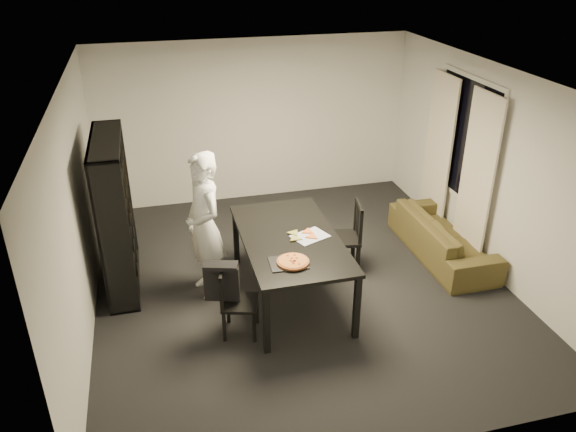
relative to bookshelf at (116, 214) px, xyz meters
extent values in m
cube|color=black|center=(2.16, -0.60, -0.95)|extent=(5.00, 5.50, 0.01)
cube|color=white|center=(2.16, -0.60, 1.65)|extent=(5.00, 5.50, 0.01)
cube|color=white|center=(2.16, 2.15, 0.35)|extent=(5.00, 0.01, 2.60)
cube|color=white|center=(2.16, -3.35, 0.35)|extent=(5.00, 0.01, 2.60)
cube|color=white|center=(-0.34, -0.60, 0.35)|extent=(0.01, 5.50, 2.60)
cube|color=white|center=(4.66, -0.60, 0.35)|extent=(0.01, 5.50, 2.60)
cube|color=black|center=(4.64, 0.00, 0.55)|extent=(0.02, 1.40, 1.60)
cube|color=white|center=(4.64, 0.00, 0.55)|extent=(0.03, 1.52, 1.72)
cube|color=silver|center=(4.56, -0.52, 0.20)|extent=(0.03, 0.70, 2.25)
cube|color=silver|center=(4.56, 0.52, 0.20)|extent=(0.03, 0.70, 2.25)
cube|color=black|center=(0.00, 0.00, 0.00)|extent=(0.35, 1.50, 1.90)
cube|color=black|center=(1.96, -0.87, -0.14)|extent=(1.10, 1.99, 0.04)
cube|color=black|center=(1.46, -1.81, -0.56)|extent=(0.07, 0.07, 0.78)
cube|color=black|center=(2.46, -1.81, -0.56)|extent=(0.07, 0.07, 0.78)
cube|color=black|center=(1.46, 0.07, -0.56)|extent=(0.07, 0.07, 0.78)
cube|color=black|center=(2.46, 0.07, -0.56)|extent=(0.07, 0.07, 0.78)
cube|color=black|center=(1.26, -1.41, -0.56)|extent=(0.47, 0.47, 0.04)
cube|color=black|center=(1.09, -1.36, -0.34)|extent=(0.14, 0.37, 0.41)
cube|color=black|center=(1.09, -1.36, -0.16)|extent=(0.13, 0.35, 0.05)
cube|color=black|center=(1.37, -1.61, -0.76)|extent=(0.04, 0.04, 0.37)
cube|color=black|center=(1.46, -1.30, -0.76)|extent=(0.04, 0.04, 0.37)
cube|color=black|center=(1.06, -1.52, -0.76)|extent=(0.04, 0.04, 0.37)
cube|color=black|center=(1.15, -1.21, -0.76)|extent=(0.04, 0.04, 0.37)
cube|color=black|center=(2.77, -0.42, -0.50)|extent=(0.52, 0.52, 0.04)
cube|color=black|center=(2.97, -0.46, -0.24)|extent=(0.13, 0.44, 0.47)
cube|color=black|center=(2.97, -0.46, -0.03)|extent=(0.11, 0.42, 0.05)
cube|color=black|center=(2.63, -0.20, -0.74)|extent=(0.04, 0.04, 0.43)
cube|color=black|center=(2.55, -0.57, -0.74)|extent=(0.04, 0.04, 0.43)
cube|color=black|center=(3.00, -0.27, -0.74)|extent=(0.04, 0.04, 0.43)
cube|color=black|center=(2.92, -0.64, -0.74)|extent=(0.04, 0.04, 0.43)
cube|color=black|center=(1.08, -1.35, -0.32)|extent=(0.38, 0.18, 0.41)
cube|color=black|center=(1.08, -1.35, -0.09)|extent=(0.39, 0.25, 0.05)
imported|color=white|center=(1.01, -0.50, -0.04)|extent=(0.61, 0.76, 1.81)
cube|color=black|center=(1.79, -1.43, -0.12)|extent=(0.41, 0.34, 0.01)
cylinder|color=#9A522C|center=(1.84, -1.45, -0.10)|extent=(0.35, 0.35, 0.02)
cylinder|color=gold|center=(1.84, -1.45, -0.08)|extent=(0.31, 0.31, 0.01)
cube|color=white|center=(2.19, -0.92, -0.12)|extent=(0.48, 0.43, 0.01)
imported|color=#42421A|center=(4.24, -0.42, -0.67)|extent=(0.75, 1.93, 0.56)
camera|label=1|loc=(0.51, -6.41, 3.03)|focal=35.00mm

